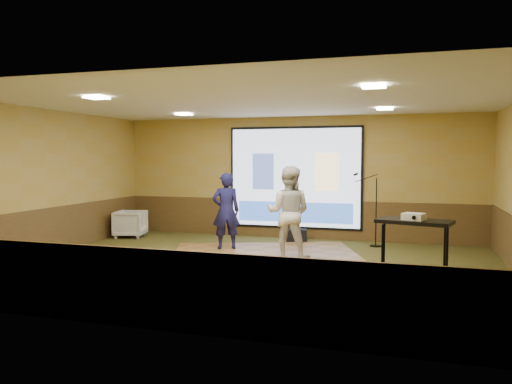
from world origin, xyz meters
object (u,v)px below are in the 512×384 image
(player_left, at_px, (226,211))
(duffel_bag, at_px, (297,235))
(dance_floor, at_px, (266,255))
(mic_stand, at_px, (373,225))
(projector, at_px, (414,217))
(player_right, at_px, (289,213))
(banquet_chair, at_px, (131,224))
(av_table, at_px, (414,240))
(projector_screen, at_px, (295,179))

(player_left, bearing_deg, duffel_bag, -158.30)
(dance_floor, xyz_separation_m, duffel_bag, (0.24, 1.84, 0.14))
(player_left, relative_size, mic_stand, 0.99)
(mic_stand, bearing_deg, dance_floor, -153.01)
(projector, bearing_deg, mic_stand, 122.55)
(dance_floor, bearing_deg, player_right, -28.06)
(duffel_bag, bearing_deg, mic_stand, -3.67)
(mic_stand, bearing_deg, banquet_chair, 170.89)
(mic_stand, bearing_deg, av_table, -91.11)
(projector, height_order, banquet_chair, projector)
(av_table, xyz_separation_m, banquet_chair, (-6.75, 3.36, -0.46))
(banquet_chair, bearing_deg, dance_floor, -122.70)
(projector_screen, bearing_deg, projector, -58.20)
(banquet_chair, bearing_deg, player_right, -123.99)
(banquet_chair, bearing_deg, mic_stand, -100.21)
(projector_screen, xyz_separation_m, duffel_bag, (0.17, -0.49, -1.33))
(projector_screen, xyz_separation_m, projector, (2.77, -4.46, -0.33))
(projector, distance_m, banquet_chair, 7.60)
(player_left, distance_m, duffel_bag, 2.06)
(projector_screen, bearing_deg, dance_floor, -91.89)
(player_left, distance_m, projector, 4.58)
(player_right, bearing_deg, dance_floor, -28.83)
(player_right, distance_m, duffel_bag, 2.29)
(banquet_chair, bearing_deg, projector_screen, -89.72)
(player_left, relative_size, banquet_chair, 2.23)
(player_right, bearing_deg, player_left, -23.40)
(dance_floor, height_order, player_right, player_right)
(player_left, xyz_separation_m, duffel_bag, (1.24, 1.49, -0.70))
(dance_floor, height_order, mic_stand, mic_stand)
(dance_floor, relative_size, banquet_chair, 5.06)
(av_table, xyz_separation_m, projector, (-0.01, -0.05, 0.35))
(dance_floor, distance_m, banquet_chair, 4.11)
(dance_floor, distance_m, player_left, 1.35)
(player_left, relative_size, player_right, 0.91)
(dance_floor, distance_m, projector, 3.73)
(projector_screen, relative_size, player_right, 1.84)
(banquet_chair, relative_size, duffel_bag, 1.55)
(projector_screen, bearing_deg, duffel_bag, -71.12)
(dance_floor, xyz_separation_m, player_left, (-0.99, 0.35, 0.84))
(dance_floor, bearing_deg, projector_screen, 88.11)
(dance_floor, xyz_separation_m, banquet_chair, (-3.89, 1.28, 0.32))
(player_left, bearing_deg, player_right, 128.79)
(projector, bearing_deg, projector_screen, 142.38)
(av_table, relative_size, mic_stand, 0.66)
(player_right, distance_m, mic_stand, 2.54)
(player_left, relative_size, duffel_bag, 3.45)
(projector_screen, relative_size, dance_floor, 0.89)
(projector_screen, height_order, av_table, projector_screen)
(projector_screen, bearing_deg, av_table, -57.78)
(av_table, height_order, mic_stand, mic_stand)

